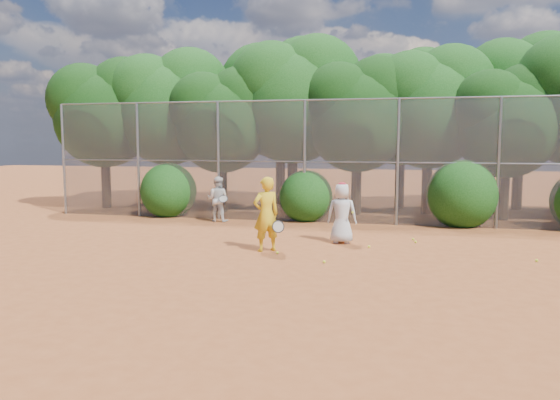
# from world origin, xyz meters

# --- Properties ---
(ground) EXTENTS (80.00, 80.00, 0.00)m
(ground) POSITION_xyz_m (0.00, 0.00, 0.00)
(ground) COLOR brown
(ground) RESTS_ON ground
(fence_back) EXTENTS (20.05, 0.09, 4.03)m
(fence_back) POSITION_xyz_m (-0.12, 6.00, 2.05)
(fence_back) COLOR gray
(fence_back) RESTS_ON ground
(tree_0) EXTENTS (4.38, 3.81, 6.00)m
(tree_0) POSITION_xyz_m (-9.44, 8.04, 3.93)
(tree_0) COLOR black
(tree_0) RESTS_ON ground
(tree_1) EXTENTS (4.64, 4.03, 6.35)m
(tree_1) POSITION_xyz_m (-6.94, 8.54, 4.16)
(tree_1) COLOR black
(tree_1) RESTS_ON ground
(tree_2) EXTENTS (3.99, 3.47, 5.47)m
(tree_2) POSITION_xyz_m (-4.45, 7.83, 3.58)
(tree_2) COLOR black
(tree_2) RESTS_ON ground
(tree_3) EXTENTS (4.89, 4.26, 6.70)m
(tree_3) POSITION_xyz_m (-1.94, 8.84, 4.40)
(tree_3) COLOR black
(tree_3) RESTS_ON ground
(tree_4) EXTENTS (4.19, 3.64, 5.73)m
(tree_4) POSITION_xyz_m (0.55, 8.24, 3.76)
(tree_4) COLOR black
(tree_4) RESTS_ON ground
(tree_5) EXTENTS (4.51, 3.92, 6.17)m
(tree_5) POSITION_xyz_m (3.06, 9.04, 4.05)
(tree_5) COLOR black
(tree_5) RESTS_ON ground
(tree_6) EXTENTS (3.86, 3.36, 5.29)m
(tree_6) POSITION_xyz_m (5.55, 8.03, 3.47)
(tree_6) COLOR black
(tree_6) RESTS_ON ground
(tree_9) EXTENTS (4.83, 4.20, 6.62)m
(tree_9) POSITION_xyz_m (-7.94, 10.84, 4.34)
(tree_9) COLOR black
(tree_9) RESTS_ON ground
(tree_10) EXTENTS (5.15, 4.48, 7.06)m
(tree_10) POSITION_xyz_m (-2.93, 11.05, 4.63)
(tree_10) COLOR black
(tree_10) RESTS_ON ground
(tree_11) EXTENTS (4.64, 4.03, 6.35)m
(tree_11) POSITION_xyz_m (2.06, 10.64, 4.16)
(tree_11) COLOR black
(tree_11) RESTS_ON ground
(tree_12) EXTENTS (5.02, 4.37, 6.88)m
(tree_12) POSITION_xyz_m (6.56, 11.24, 4.51)
(tree_12) COLOR black
(tree_12) RESTS_ON ground
(bush_0) EXTENTS (2.00, 2.00, 2.00)m
(bush_0) POSITION_xyz_m (-6.00, 6.30, 1.00)
(bush_0) COLOR #113E0F
(bush_0) RESTS_ON ground
(bush_1) EXTENTS (1.80, 1.80, 1.80)m
(bush_1) POSITION_xyz_m (-1.00, 6.30, 0.90)
(bush_1) COLOR #113E0F
(bush_1) RESTS_ON ground
(bush_2) EXTENTS (2.20, 2.20, 2.20)m
(bush_2) POSITION_xyz_m (4.00, 6.30, 1.10)
(bush_2) COLOR #113E0F
(bush_2) RESTS_ON ground
(player_yellow) EXTENTS (0.90, 0.75, 1.82)m
(player_yellow) POSITION_xyz_m (-0.99, 1.02, 0.91)
(player_yellow) COLOR gold
(player_yellow) RESTS_ON ground
(player_teen) EXTENTS (0.79, 0.53, 1.61)m
(player_teen) POSITION_xyz_m (0.67, 2.50, 0.80)
(player_teen) COLOR silver
(player_teen) RESTS_ON ground
(player_white) EXTENTS (0.85, 0.73, 1.50)m
(player_white) POSITION_xyz_m (-3.82, 5.40, 0.75)
(player_white) COLOR silver
(player_white) RESTS_ON ground
(ball_0) EXTENTS (0.07, 0.07, 0.07)m
(ball_0) POSITION_xyz_m (1.43, 1.98, 0.03)
(ball_0) COLOR yellow
(ball_0) RESTS_ON ground
(ball_1) EXTENTS (0.07, 0.07, 0.07)m
(ball_1) POSITION_xyz_m (2.51, 3.32, 0.03)
(ball_1) COLOR yellow
(ball_1) RESTS_ON ground
(ball_2) EXTENTS (0.07, 0.07, 0.07)m
(ball_2) POSITION_xyz_m (0.59, 0.02, 0.03)
(ball_2) COLOR yellow
(ball_2) RESTS_ON ground
(ball_3) EXTENTS (0.07, 0.07, 0.07)m
(ball_3) POSITION_xyz_m (5.17, 1.23, 0.03)
(ball_3) COLOR yellow
(ball_3) RESTS_ON ground
(ball_4) EXTENTS (0.07, 0.07, 0.07)m
(ball_4) POSITION_xyz_m (-0.65, 0.74, 0.03)
(ball_4) COLOR yellow
(ball_4) RESTS_ON ground
(ball_5) EXTENTS (0.07, 0.07, 0.07)m
(ball_5) POSITION_xyz_m (2.57, 2.94, 0.03)
(ball_5) COLOR yellow
(ball_5) RESTS_ON ground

